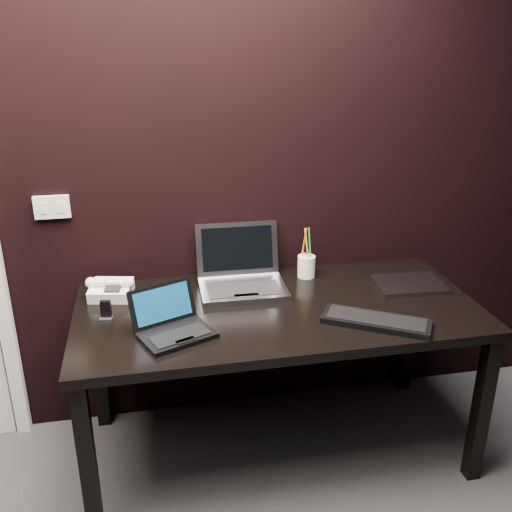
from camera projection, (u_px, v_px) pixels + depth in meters
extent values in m
plane|color=black|center=(193.00, 159.00, 2.52)|extent=(4.00, 0.00, 4.00)
cube|color=silver|center=(52.00, 207.00, 2.47)|extent=(0.15, 0.02, 0.10)
cube|color=silver|center=(43.00, 208.00, 2.45)|extent=(0.03, 0.01, 0.05)
cube|color=silver|center=(60.00, 207.00, 2.46)|extent=(0.03, 0.01, 0.05)
cube|color=black|center=(278.00, 311.00, 2.43)|extent=(1.70, 0.80, 0.04)
cube|color=black|center=(88.00, 462.00, 2.10)|extent=(0.06, 0.06, 0.70)
cube|color=black|center=(481.00, 409.00, 2.39)|extent=(0.06, 0.06, 0.70)
cube|color=black|center=(98.00, 362.00, 2.74)|extent=(0.06, 0.06, 0.70)
cube|color=black|center=(408.00, 330.00, 3.03)|extent=(0.06, 0.06, 0.70)
cube|color=black|center=(177.00, 335.00, 2.17)|extent=(0.32, 0.27, 0.02)
cube|color=black|center=(180.00, 335.00, 2.15)|extent=(0.24, 0.18, 0.00)
cube|color=black|center=(185.00, 340.00, 2.12)|extent=(0.08, 0.06, 0.00)
cube|color=black|center=(162.00, 304.00, 2.23)|extent=(0.27, 0.16, 0.15)
cube|color=navy|center=(163.00, 304.00, 2.23)|extent=(0.23, 0.13, 0.13)
cube|color=#A0A0A5|center=(243.00, 289.00, 2.55)|extent=(0.39, 0.29, 0.03)
cube|color=black|center=(244.00, 289.00, 2.52)|extent=(0.32, 0.16, 0.00)
cube|color=#949499|center=(247.00, 296.00, 2.45)|extent=(0.11, 0.05, 0.00)
cube|color=#9C9CA1|center=(237.00, 248.00, 2.66)|extent=(0.38, 0.08, 0.24)
cube|color=black|center=(237.00, 248.00, 2.65)|extent=(0.33, 0.06, 0.19)
cube|color=black|center=(376.00, 321.00, 2.27)|extent=(0.44, 0.34, 0.02)
cube|color=black|center=(377.00, 318.00, 2.27)|extent=(0.39, 0.30, 0.00)
cube|color=gray|center=(409.00, 284.00, 2.60)|extent=(0.32, 0.24, 0.02)
cube|color=white|center=(111.00, 291.00, 2.50)|extent=(0.20, 0.19, 0.07)
cylinder|color=silver|center=(110.00, 283.00, 2.47)|extent=(0.17, 0.07, 0.03)
sphere|color=white|center=(91.00, 283.00, 2.47)|extent=(0.06, 0.06, 0.05)
sphere|color=white|center=(129.00, 283.00, 2.47)|extent=(0.06, 0.06, 0.05)
cube|color=black|center=(113.00, 289.00, 2.44)|extent=(0.08, 0.06, 0.01)
cube|color=black|center=(106.00, 311.00, 2.29)|extent=(0.04, 0.03, 0.09)
cube|color=black|center=(106.00, 320.00, 2.29)|extent=(0.06, 0.04, 0.02)
cylinder|color=white|center=(306.00, 266.00, 2.70)|extent=(0.09, 0.09, 0.10)
cylinder|color=orange|center=(304.00, 243.00, 2.66)|extent=(0.02, 0.03, 0.16)
cylinder|color=green|center=(310.00, 244.00, 2.65)|extent=(0.02, 0.02, 0.16)
cylinder|color=black|center=(307.00, 243.00, 2.67)|extent=(0.01, 0.02, 0.16)
cylinder|color=orange|center=(307.00, 245.00, 2.64)|extent=(0.02, 0.03, 0.15)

